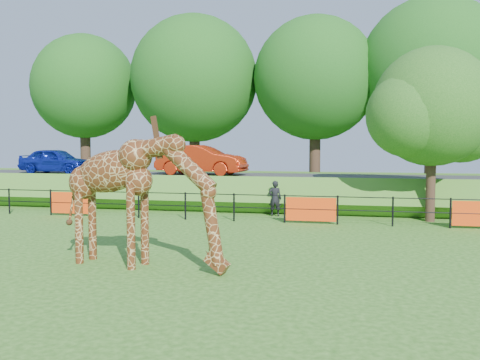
{
  "coord_description": "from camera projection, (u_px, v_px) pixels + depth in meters",
  "views": [
    {
      "loc": [
        4.76,
        -12.25,
        3.07
      ],
      "look_at": [
        1.41,
        2.75,
        2.0
      ],
      "focal_mm": 40.0,
      "sensor_mm": 36.0,
      "label": 1
    }
  ],
  "objects": [
    {
      "name": "bg_tree_line",
      "position": [
        314.0,
        77.0,
        33.68
      ],
      "size": [
        37.3,
        8.8,
        11.82
      ],
      "color": "#362218",
      "rests_on": "ground"
    },
    {
      "name": "embankment",
      "position": [
        266.0,
        189.0,
        28.22
      ],
      "size": [
        40.0,
        9.0,
        1.3
      ],
      "primitive_type": "cube",
      "color": "#295C17",
      "rests_on": "ground"
    },
    {
      "name": "car_red",
      "position": [
        201.0,
        160.0,
        27.49
      ],
      "size": [
        4.78,
        2.07,
        1.53
      ],
      "primitive_type": "imported",
      "rotation": [
        0.0,
        0.0,
        1.47
      ],
      "color": "red",
      "rests_on": "road"
    },
    {
      "name": "car_blue",
      "position": [
        56.0,
        161.0,
        28.86
      ],
      "size": [
        4.1,
        1.87,
        1.36
      ],
      "primitive_type": "imported",
      "rotation": [
        0.0,
        0.0,
        1.51
      ],
      "color": "#162BB6",
      "rests_on": "road"
    },
    {
      "name": "visitor",
      "position": [
        275.0,
        198.0,
        22.35
      ],
      "size": [
        0.56,
        0.39,
        1.49
      ],
      "primitive_type": "imported",
      "rotation": [
        0.0,
        0.0,
        3.2
      ],
      "color": "black",
      "rests_on": "ground"
    },
    {
      "name": "tree_east",
      "position": [
        435.0,
        111.0,
        20.6
      ],
      "size": [
        5.4,
        4.71,
        6.76
      ],
      "color": "#362218",
      "rests_on": "ground"
    },
    {
      "name": "ground",
      "position": [
        160.0,
        267.0,
        13.18
      ],
      "size": [
        90.0,
        90.0,
        0.0
      ],
      "primitive_type": "plane",
      "color": "#295C17",
      "rests_on": "ground"
    },
    {
      "name": "road",
      "position": [
        261.0,
        177.0,
        26.71
      ],
      "size": [
        40.0,
        5.0,
        0.12
      ],
      "primitive_type": "cube",
      "color": "#303033",
      "rests_on": "embankment"
    },
    {
      "name": "giraffe",
      "position": [
        142.0,
        201.0,
        13.09
      ],
      "size": [
        4.69,
        1.68,
        3.3
      ],
      "primitive_type": null,
      "rotation": [
        0.0,
        0.0,
        -0.18
      ],
      "color": "#552911",
      "rests_on": "ground"
    },
    {
      "name": "perimeter_fence",
      "position": [
        234.0,
        207.0,
        20.93
      ],
      "size": [
        28.07,
        0.1,
        1.1
      ],
      "primitive_type": null,
      "color": "black",
      "rests_on": "ground"
    }
  ]
}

